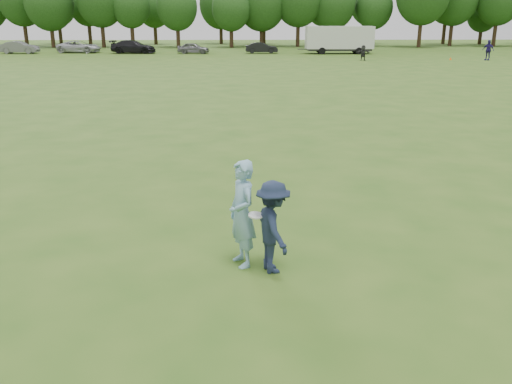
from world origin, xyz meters
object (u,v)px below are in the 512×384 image
thrower (242,214)px  player_far_d (363,53)px  car_f (262,48)px  player_far_b (488,50)px  car_e (193,48)px  field_cone (450,58)px  car_b (19,47)px  car_c (79,47)px  cargo_trailer (339,39)px  car_d (133,47)px  defender (273,227)px

thrower → player_far_d: 49.06m
thrower → car_f: thrower is taller
player_far_b → car_e: bearing=-151.3°
player_far_b → car_e: size_ratio=0.53×
player_far_b → field_cone: player_far_b is taller
car_e → car_b: bearing=96.2°
car_c → cargo_trailer: (31.86, -2.38, 1.05)m
thrower → player_far_b: 53.89m
car_d → defender: bearing=-160.4°
thrower → defender: bearing=39.9°
player_far_d → car_b: (-39.30, 11.81, -0.04)m
car_c → defender: bearing=-154.5°
field_cone → cargo_trailer: 14.25m
thrower → car_f: 59.20m
car_b → car_d: size_ratio=0.82×
car_f → car_c: bearing=86.6°
thrower → player_far_b: size_ratio=0.96×
thrower → car_e: 59.10m
thrower → car_d: thrower is taller
player_far_b → car_b: bearing=-144.1°
car_b → field_cone: (48.59, -11.12, -0.58)m
thrower → car_b: size_ratio=0.44×
car_b → cargo_trailer: 38.67m
player_far_b → car_d: 40.24m
car_f → cargo_trailer: size_ratio=0.44×
car_c → cargo_trailer: 31.97m
thrower → car_d: 60.86m
car_d → field_cone: size_ratio=18.01×
player_far_d → cargo_trailer: cargo_trailer is taller
defender → field_cone: 52.85m
player_far_d → cargo_trailer: bearing=94.6°
car_e → cargo_trailer: bearing=-84.3°
car_b → car_e: bearing=-90.9°
player_far_b → car_f: bearing=-158.3°
defender → car_c: 64.34m
player_far_d → car_c: bearing=159.1°
car_c → car_f: (22.56, -1.49, -0.08)m
player_far_d → car_c: size_ratio=0.29×
player_far_b → car_e: (-31.13, 11.17, -0.36)m
car_c → cargo_trailer: bearing=-87.5°
car_f → field_cone: size_ratio=13.13×
car_c → car_d: 7.03m
defender → player_far_b: 53.89m
car_f → cargo_trailer: 9.41m
car_e → field_cone: bearing=-103.6°
player_far_d → car_d: bearing=156.2°
defender → car_d: (-13.81, 59.68, -0.04)m
car_e → car_f: (8.28, 0.34, -0.00)m
thrower → car_b: (-26.97, 59.30, -0.24)m
player_far_d → thrower: bearing=-103.4°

